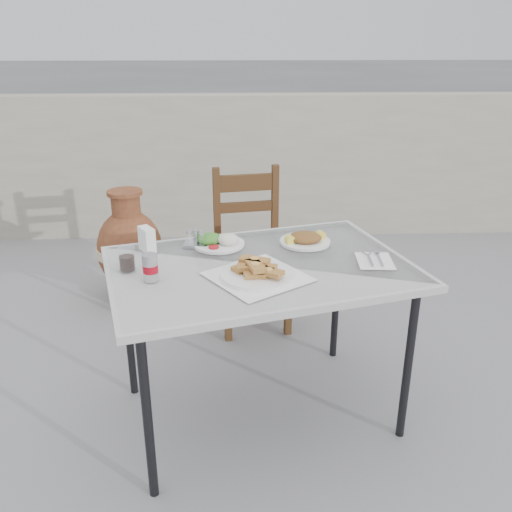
{
  "coord_description": "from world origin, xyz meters",
  "views": [
    {
      "loc": [
        -0.27,
        -2.13,
        1.65
      ],
      "look_at": [
        -0.18,
        0.0,
        0.77
      ],
      "focal_mm": 38.0,
      "sensor_mm": 36.0,
      "label": 1
    }
  ],
  "objects_px": {
    "condiment_caddy": "(196,240)",
    "terracotta_urn": "(130,250)",
    "salad_rice_plate": "(218,241)",
    "cola_glass": "(127,260)",
    "cafe_table": "(260,275)",
    "chair": "(251,247)",
    "soda_can": "(150,267)",
    "napkin_holder": "(147,239)",
    "pide_plate": "(258,270)",
    "salad_chopped_plate": "(305,239)"
  },
  "relations": [
    {
      "from": "salad_chopped_plate",
      "to": "cafe_table",
      "type": "bearing_deg",
      "value": -132.87
    },
    {
      "from": "salad_chopped_plate",
      "to": "cola_glass",
      "type": "distance_m",
      "value": 0.81
    },
    {
      "from": "salad_rice_plate",
      "to": "salad_chopped_plate",
      "type": "xyz_separation_m",
      "value": [
        0.4,
        0.01,
        -0.0
      ]
    },
    {
      "from": "salad_rice_plate",
      "to": "soda_can",
      "type": "height_order",
      "value": "soda_can"
    },
    {
      "from": "cafe_table",
      "to": "salad_rice_plate",
      "type": "xyz_separation_m",
      "value": [
        -0.18,
        0.22,
        0.07
      ]
    },
    {
      "from": "salad_rice_plate",
      "to": "cola_glass",
      "type": "bearing_deg",
      "value": -144.53
    },
    {
      "from": "cola_glass",
      "to": "chair",
      "type": "bearing_deg",
      "value": 60.52
    },
    {
      "from": "salad_rice_plate",
      "to": "napkin_holder",
      "type": "xyz_separation_m",
      "value": [
        -0.31,
        -0.06,
        0.03
      ]
    },
    {
      "from": "napkin_holder",
      "to": "chair",
      "type": "bearing_deg",
      "value": 24.53
    },
    {
      "from": "pide_plate",
      "to": "condiment_caddy",
      "type": "xyz_separation_m",
      "value": [
        -0.26,
        0.36,
        -0.0
      ]
    },
    {
      "from": "cafe_table",
      "to": "salad_rice_plate",
      "type": "bearing_deg",
      "value": 128.99
    },
    {
      "from": "pide_plate",
      "to": "chair",
      "type": "distance_m",
      "value": 1.08
    },
    {
      "from": "pide_plate",
      "to": "cola_glass",
      "type": "relative_size",
      "value": 4.82
    },
    {
      "from": "salad_rice_plate",
      "to": "cafe_table",
      "type": "bearing_deg",
      "value": -51.01
    },
    {
      "from": "pide_plate",
      "to": "terracotta_urn",
      "type": "relative_size",
      "value": 0.63
    },
    {
      "from": "pide_plate",
      "to": "salad_chopped_plate",
      "type": "distance_m",
      "value": 0.44
    },
    {
      "from": "salad_rice_plate",
      "to": "condiment_caddy",
      "type": "height_order",
      "value": "condiment_caddy"
    },
    {
      "from": "soda_can",
      "to": "napkin_holder",
      "type": "bearing_deg",
      "value": 100.48
    },
    {
      "from": "salad_chopped_plate",
      "to": "napkin_holder",
      "type": "bearing_deg",
      "value": -174.34
    },
    {
      "from": "cafe_table",
      "to": "terracotta_urn",
      "type": "xyz_separation_m",
      "value": [
        -0.79,
        1.23,
        -0.36
      ]
    },
    {
      "from": "salad_rice_plate",
      "to": "salad_chopped_plate",
      "type": "height_order",
      "value": "salad_rice_plate"
    },
    {
      "from": "cafe_table",
      "to": "chair",
      "type": "relative_size",
      "value": 1.52
    },
    {
      "from": "soda_can",
      "to": "condiment_caddy",
      "type": "xyz_separation_m",
      "value": [
        0.15,
        0.37,
        -0.03
      ]
    },
    {
      "from": "chair",
      "to": "soda_can",
      "type": "bearing_deg",
      "value": -121.22
    },
    {
      "from": "pide_plate",
      "to": "soda_can",
      "type": "height_order",
      "value": "soda_can"
    },
    {
      "from": "condiment_caddy",
      "to": "salad_chopped_plate",
      "type": "bearing_deg",
      "value": 1.56
    },
    {
      "from": "napkin_holder",
      "to": "terracotta_urn",
      "type": "bearing_deg",
      "value": 73.15
    },
    {
      "from": "cafe_table",
      "to": "cola_glass",
      "type": "relative_size",
      "value": 14.68
    },
    {
      "from": "pide_plate",
      "to": "condiment_caddy",
      "type": "height_order",
      "value": "condiment_caddy"
    },
    {
      "from": "soda_can",
      "to": "napkin_holder",
      "type": "height_order",
      "value": "same"
    },
    {
      "from": "salad_rice_plate",
      "to": "cola_glass",
      "type": "relative_size",
      "value": 2.4
    },
    {
      "from": "pide_plate",
      "to": "cola_glass",
      "type": "bearing_deg",
      "value": 169.72
    },
    {
      "from": "condiment_caddy",
      "to": "terracotta_urn",
      "type": "distance_m",
      "value": 1.21
    },
    {
      "from": "salad_chopped_plate",
      "to": "terracotta_urn",
      "type": "bearing_deg",
      "value": 135.32
    },
    {
      "from": "salad_chopped_plate",
      "to": "condiment_caddy",
      "type": "bearing_deg",
      "value": -178.44
    },
    {
      "from": "napkin_holder",
      "to": "soda_can",
      "type": "bearing_deg",
      "value": -112.0
    },
    {
      "from": "pide_plate",
      "to": "chair",
      "type": "bearing_deg",
      "value": 89.64
    },
    {
      "from": "pide_plate",
      "to": "salad_chopped_plate",
      "type": "bearing_deg",
      "value": 57.51
    },
    {
      "from": "cola_glass",
      "to": "terracotta_urn",
      "type": "relative_size",
      "value": 0.13
    },
    {
      "from": "salad_rice_plate",
      "to": "salad_chopped_plate",
      "type": "distance_m",
      "value": 0.4
    },
    {
      "from": "salad_rice_plate",
      "to": "cola_glass",
      "type": "xyz_separation_m",
      "value": [
        -0.36,
        -0.26,
        0.02
      ]
    },
    {
      "from": "cola_glass",
      "to": "napkin_holder",
      "type": "bearing_deg",
      "value": 75.42
    },
    {
      "from": "cafe_table",
      "to": "napkin_holder",
      "type": "xyz_separation_m",
      "value": [
        -0.49,
        0.17,
        0.11
      ]
    },
    {
      "from": "salad_rice_plate",
      "to": "terracotta_urn",
      "type": "relative_size",
      "value": 0.31
    },
    {
      "from": "soda_can",
      "to": "terracotta_urn",
      "type": "bearing_deg",
      "value": 104.48
    },
    {
      "from": "napkin_holder",
      "to": "terracotta_urn",
      "type": "xyz_separation_m",
      "value": [
        -0.3,
        1.07,
        -0.47
      ]
    },
    {
      "from": "condiment_caddy",
      "to": "terracotta_urn",
      "type": "height_order",
      "value": "condiment_caddy"
    },
    {
      "from": "salad_chopped_plate",
      "to": "soda_can",
      "type": "xyz_separation_m",
      "value": [
        -0.65,
        -0.38,
        0.03
      ]
    },
    {
      "from": "pide_plate",
      "to": "terracotta_urn",
      "type": "bearing_deg",
      "value": 119.48
    },
    {
      "from": "chair",
      "to": "salad_rice_plate",
      "type": "bearing_deg",
      "value": -113.26
    }
  ]
}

